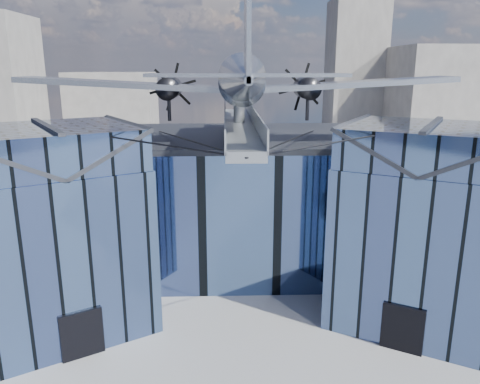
{
  "coord_description": "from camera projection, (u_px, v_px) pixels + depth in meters",
  "views": [
    {
      "loc": [
        -0.89,
        -26.43,
        14.8
      ],
      "look_at": [
        0.0,
        2.0,
        7.2
      ],
      "focal_mm": 35.0,
      "sensor_mm": 36.0,
      "label": 1
    }
  ],
  "objects": [
    {
      "name": "ground_plane",
      "position": [
        241.0,
        311.0,
        29.37
      ],
      "size": [
        120.0,
        120.0,
        0.0
      ],
      "primitive_type": "plane",
      "color": "gray"
    },
    {
      "name": "museum",
      "position": [
        238.0,
        201.0,
        33.55
      ],
      "size": [
        32.88,
        24.5,
        17.6
      ],
      "color": "#435A88",
      "rests_on": "ground"
    },
    {
      "name": "bg_towers",
      "position": [
        240.0,
        98.0,
        75.58
      ],
      "size": [
        77.0,
        24.5,
        26.0
      ],
      "color": "gray",
      "rests_on": "ground"
    }
  ]
}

